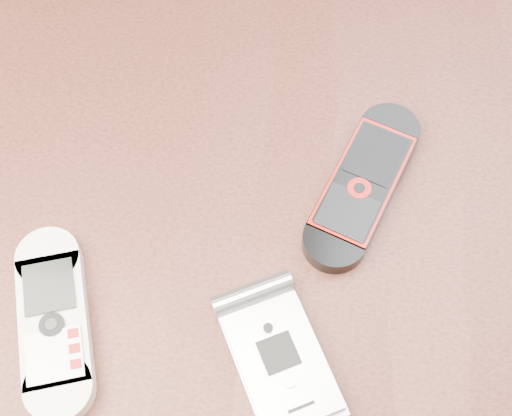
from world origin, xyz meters
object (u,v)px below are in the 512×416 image
object	(u,v)px
table	(250,268)
motorola_razr	(280,360)
nokia_black_red	(363,184)
nokia_white	(54,321)

from	to	relation	value
table	motorola_razr	size ratio (longest dim) A/B	10.49
table	nokia_black_red	bearing A→B (deg)	18.34
table	nokia_black_red	world-z (taller)	nokia_black_red
motorola_razr	nokia_white	bearing A→B (deg)	148.37
nokia_black_red	motorola_razr	bearing A→B (deg)	-88.78
nokia_white	nokia_black_red	size ratio (longest dim) A/B	0.91
nokia_white	motorola_razr	distance (m)	0.16
table	nokia_white	bearing A→B (deg)	-142.76
nokia_black_red	motorola_razr	distance (m)	0.15
table	nokia_black_red	size ratio (longest dim) A/B	7.62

